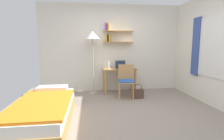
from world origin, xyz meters
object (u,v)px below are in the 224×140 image
object	(u,v)px
bed	(45,113)
book_stack	(131,67)
standing_lamp	(92,38)
handbag	(138,93)
desk_chair	(126,79)
desk	(119,73)
water_bottle	(108,65)
laptop	(121,66)

from	to	relation	value
bed	book_stack	size ratio (longest dim) A/B	7.90
bed	standing_lamp	bearing A→B (deg)	66.23
standing_lamp	handbag	xyz separation A→B (m)	(1.16, -0.64, -1.45)
desk_chair	handbag	size ratio (longest dim) A/B	2.23
desk	book_stack	bearing A→B (deg)	-2.23
water_bottle	book_stack	world-z (taller)	water_bottle
water_bottle	handbag	xyz separation A→B (m)	(0.72, -0.57, -0.70)
bed	desk	bearing A→B (deg)	50.29
standing_lamp	book_stack	xyz separation A→B (m)	(1.10, -0.02, -0.81)
handbag	desk	bearing A→B (deg)	122.11
laptop	handbag	distance (m)	0.97
standing_lamp	laptop	world-z (taller)	standing_lamp
desk	water_bottle	world-z (taller)	water_bottle
book_stack	handbag	world-z (taller)	book_stack
laptop	bed	bearing A→B (deg)	-130.32
desk_chair	laptop	xyz separation A→B (m)	(-0.06, 0.49, 0.30)
laptop	handbag	xyz separation A→B (m)	(0.36, -0.63, -0.65)
laptop	handbag	size ratio (longest dim) A/B	0.78
desk	handbag	size ratio (longest dim) A/B	2.39
bed	handbag	size ratio (longest dim) A/B	4.69
bed	desk	world-z (taller)	desk
desk	water_bottle	bearing A→B (deg)	-169.42
bed	handbag	xyz separation A→B (m)	(2.03, 1.34, -0.11)
laptop	water_bottle	xyz separation A→B (m)	(-0.37, -0.07, 0.06)
standing_lamp	laptop	bearing A→B (deg)	-0.12
handbag	desk_chair	bearing A→B (deg)	153.78
water_bottle	bed	bearing A→B (deg)	-124.46
desk	standing_lamp	size ratio (longest dim) A/B	0.53
book_stack	handbag	size ratio (longest dim) A/B	0.59
desk_chair	laptop	size ratio (longest dim) A/B	2.87
standing_lamp	water_bottle	size ratio (longest dim) A/B	7.86
standing_lamp	desk	bearing A→B (deg)	-0.49
water_bottle	handbag	distance (m)	1.16
desk_chair	handbag	xyz separation A→B (m)	(0.30, -0.15, -0.35)
desk	desk_chair	xyz separation A→B (m)	(0.10, -0.48, -0.09)
desk_chair	laptop	world-z (taller)	laptop
bed	desk_chair	xyz separation A→B (m)	(1.73, 1.49, 0.24)
bed	desk_chair	size ratio (longest dim) A/B	2.10
bed	desk_chair	world-z (taller)	desk_chair
desk_chair	water_bottle	bearing A→B (deg)	135.13
bed	handbag	bearing A→B (deg)	33.42
laptop	water_bottle	bearing A→B (deg)	-169.80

